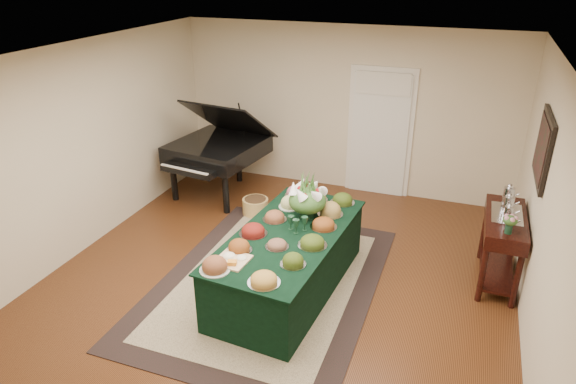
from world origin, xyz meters
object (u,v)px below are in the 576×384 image
(grand_piano, at_px, (218,149))
(mahogany_sideboard, at_px, (504,232))
(floral_centerpiece, at_px, (307,196))
(buffet_table, at_px, (288,261))

(grand_piano, bearing_deg, mahogany_sideboard, -14.53)
(floral_centerpiece, bearing_deg, grand_piano, 140.87)
(buffet_table, distance_m, mahogany_sideboard, 2.56)
(buffet_table, relative_size, grand_piano, 1.42)
(buffet_table, height_order, grand_piano, grand_piano)
(buffet_table, distance_m, grand_piano, 2.97)
(floral_centerpiece, relative_size, mahogany_sideboard, 0.40)
(buffet_table, height_order, floral_centerpiece, floral_centerpiece)
(buffet_table, xyz_separation_m, mahogany_sideboard, (2.32, 1.03, 0.30))
(floral_centerpiece, xyz_separation_m, grand_piano, (-2.08, 1.69, -0.23))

